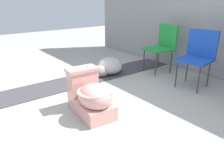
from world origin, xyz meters
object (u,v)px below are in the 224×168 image
Objects in this scene: folding_chair_left at (163,43)px; folding_chair_middle at (198,53)px; boulder_far at (110,66)px; boulder_near at (102,71)px; toilet at (91,97)px.

folding_chair_left is 1.00× the size of folding_chair_middle.
boulder_far is at bearing -68.66° from folding_chair_middle.
folding_chair_middle is 1.56m from boulder_near.
boulder_near is 0.69× the size of boulder_far.
boulder_far is (-1.23, -0.70, -0.36)m from folding_chair_middle.
folding_chair_middle is (0.21, 1.74, 0.29)m from toilet.
boulder_near is at bearing -83.43° from boulder_far.
boulder_near is (-1.00, 0.84, -0.12)m from toilet.
folding_chair_left is 1.19m from boulder_near.
folding_chair_left is at bearing 67.48° from boulder_near.
folding_chair_middle is at bearing 88.61° from folding_chair_left.
toilet is 1.31m from boulder_near.
folding_chair_left reaches higher than boulder_near.
boulder_far is at bearing 139.37° from toilet.
toilet is 2.18× the size of boulder_near.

